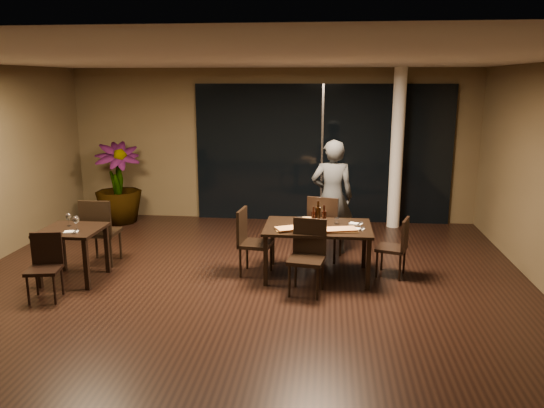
{
  "coord_description": "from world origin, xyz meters",
  "views": [
    {
      "loc": [
        1.12,
        -6.44,
        2.75
      ],
      "look_at": [
        0.35,
        0.81,
        1.05
      ],
      "focal_mm": 35.0,
      "sensor_mm": 36.0,
      "label": 1
    }
  ],
  "objects_px": {
    "chair_main_far": "(324,225)",
    "main_table": "(318,231)",
    "chair_side_near": "(45,263)",
    "chair_main_right": "(397,244)",
    "bottle_a": "(313,216)",
    "bottle_c": "(318,213)",
    "side_table": "(72,237)",
    "bottle_b": "(324,216)",
    "chair_side_far": "(99,228)",
    "potted_plant": "(118,183)",
    "chair_main_near": "(308,252)",
    "chair_main_left": "(250,238)",
    "diner": "(332,197)"
  },
  "relations": [
    {
      "from": "chair_main_far",
      "to": "main_table",
      "type": "bearing_deg",
      "value": 97.27
    },
    {
      "from": "main_table",
      "to": "chair_side_near",
      "type": "relative_size",
      "value": 1.77
    },
    {
      "from": "chair_main_far",
      "to": "chair_main_right",
      "type": "distance_m",
      "value": 1.2
    },
    {
      "from": "bottle_a",
      "to": "bottle_c",
      "type": "relative_size",
      "value": 0.79
    },
    {
      "from": "chair_side_near",
      "to": "bottle_a",
      "type": "distance_m",
      "value": 3.61
    },
    {
      "from": "side_table",
      "to": "chair_side_near",
      "type": "distance_m",
      "value": 0.66
    },
    {
      "from": "bottle_b",
      "to": "chair_main_far",
      "type": "bearing_deg",
      "value": 89.69
    },
    {
      "from": "chair_side_far",
      "to": "potted_plant",
      "type": "relative_size",
      "value": 0.65
    },
    {
      "from": "bottle_b",
      "to": "bottle_c",
      "type": "distance_m",
      "value": 0.13
    },
    {
      "from": "chair_main_near",
      "to": "potted_plant",
      "type": "distance_m",
      "value": 4.98
    },
    {
      "from": "chair_main_left",
      "to": "bottle_b",
      "type": "height_order",
      "value": "bottle_b"
    },
    {
      "from": "diner",
      "to": "chair_main_near",
      "type": "bearing_deg",
      "value": 77.11
    },
    {
      "from": "chair_side_near",
      "to": "bottle_c",
      "type": "xyz_separation_m",
      "value": [
        3.45,
        1.21,
        0.45
      ]
    },
    {
      "from": "chair_side_far",
      "to": "diner",
      "type": "relative_size",
      "value": 0.56
    },
    {
      "from": "chair_main_far",
      "to": "chair_side_near",
      "type": "bearing_deg",
      "value": 41.88
    },
    {
      "from": "bottle_a",
      "to": "bottle_b",
      "type": "relative_size",
      "value": 0.9
    },
    {
      "from": "bottle_a",
      "to": "bottle_c",
      "type": "distance_m",
      "value": 0.09
    },
    {
      "from": "chair_side_near",
      "to": "bottle_b",
      "type": "relative_size",
      "value": 2.75
    },
    {
      "from": "side_table",
      "to": "chair_main_far",
      "type": "bearing_deg",
      "value": 19.13
    },
    {
      "from": "potted_plant",
      "to": "bottle_b",
      "type": "height_order",
      "value": "potted_plant"
    },
    {
      "from": "chair_main_far",
      "to": "chair_side_near",
      "type": "height_order",
      "value": "chair_main_far"
    },
    {
      "from": "main_table",
      "to": "diner",
      "type": "relative_size",
      "value": 0.81
    },
    {
      "from": "chair_main_far",
      "to": "chair_main_right",
      "type": "relative_size",
      "value": 1.2
    },
    {
      "from": "main_table",
      "to": "side_table",
      "type": "bearing_deg",
      "value": -171.63
    },
    {
      "from": "diner",
      "to": "bottle_b",
      "type": "distance_m",
      "value": 1.17
    },
    {
      "from": "main_table",
      "to": "bottle_c",
      "type": "bearing_deg",
      "value": 92.86
    },
    {
      "from": "chair_main_far",
      "to": "chair_main_near",
      "type": "relative_size",
      "value": 1.06
    },
    {
      "from": "diner",
      "to": "bottle_a",
      "type": "bearing_deg",
      "value": 74.39
    },
    {
      "from": "side_table",
      "to": "bottle_a",
      "type": "height_order",
      "value": "bottle_a"
    },
    {
      "from": "diner",
      "to": "potted_plant",
      "type": "relative_size",
      "value": 1.17
    },
    {
      "from": "chair_main_left",
      "to": "chair_main_near",
      "type": "bearing_deg",
      "value": -116.83
    },
    {
      "from": "bottle_a",
      "to": "bottle_c",
      "type": "bearing_deg",
      "value": 42.33
    },
    {
      "from": "potted_plant",
      "to": "bottle_b",
      "type": "relative_size",
      "value": 5.12
    },
    {
      "from": "potted_plant",
      "to": "bottle_c",
      "type": "distance_m",
      "value": 4.7
    },
    {
      "from": "side_table",
      "to": "chair_main_near",
      "type": "xyz_separation_m",
      "value": [
        3.29,
        -0.06,
        -0.08
      ]
    },
    {
      "from": "chair_main_near",
      "to": "chair_side_near",
      "type": "xyz_separation_m",
      "value": [
        -3.34,
        -0.58,
        -0.07
      ]
    },
    {
      "from": "chair_main_left",
      "to": "bottle_c",
      "type": "relative_size",
      "value": 2.77
    },
    {
      "from": "potted_plant",
      "to": "chair_main_far",
      "type": "bearing_deg",
      "value": -24.82
    },
    {
      "from": "diner",
      "to": "bottle_c",
      "type": "bearing_deg",
      "value": 76.84
    },
    {
      "from": "chair_main_right",
      "to": "diner",
      "type": "xyz_separation_m",
      "value": [
        -0.93,
        1.03,
        0.44
      ]
    },
    {
      "from": "main_table",
      "to": "bottle_c",
      "type": "xyz_separation_m",
      "value": [
        -0.0,
        0.07,
        0.25
      ]
    },
    {
      "from": "chair_main_left",
      "to": "diner",
      "type": "height_order",
      "value": "diner"
    },
    {
      "from": "diner",
      "to": "bottle_c",
      "type": "height_order",
      "value": "diner"
    },
    {
      "from": "chair_side_far",
      "to": "side_table",
      "type": "bearing_deg",
      "value": 79.2
    },
    {
      "from": "chair_main_right",
      "to": "potted_plant",
      "type": "xyz_separation_m",
      "value": [
        -5.1,
        2.47,
        0.31
      ]
    },
    {
      "from": "main_table",
      "to": "bottle_c",
      "type": "distance_m",
      "value": 0.26
    },
    {
      "from": "diner",
      "to": "chair_main_far",
      "type": "bearing_deg",
      "value": 73.22
    },
    {
      "from": "chair_side_far",
      "to": "bottle_c",
      "type": "bearing_deg",
      "value": 177.68
    },
    {
      "from": "chair_main_far",
      "to": "potted_plant",
      "type": "bearing_deg",
      "value": -10.52
    },
    {
      "from": "diner",
      "to": "chair_side_far",
      "type": "bearing_deg",
      "value": 13.61
    }
  ]
}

